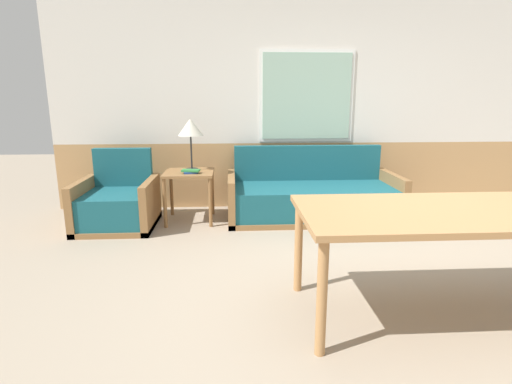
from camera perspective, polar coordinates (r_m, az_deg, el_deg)
The scene contains 8 objects.
ground_plane at distance 3.28m, azimuth 21.39°, elevation -13.66°, with size 16.00×16.00×0.00m, color gray.
wall_back at distance 5.42m, azimuth 10.76°, elevation 12.22°, with size 7.20×0.09×2.70m.
couch at distance 4.91m, azimuth 8.00°, elevation -0.82°, with size 2.04×0.89×0.84m.
armchair at distance 4.79m, azimuth -19.14°, elevation -1.75°, with size 0.83×0.84×0.85m.
side_table at distance 4.75m, azimuth -9.51°, elevation 1.75°, with size 0.57×0.57×0.60m.
table_lamp at distance 4.76m, azimuth -9.35°, elevation 8.96°, with size 0.30×0.30×0.61m.
book_stack at distance 4.62m, azimuth -9.31°, elevation 2.93°, with size 0.22×0.14×0.04m.
dining_table at distance 2.90m, azimuth 26.80°, elevation -3.42°, with size 2.05×0.91×0.74m.
Camera 1 is at (-1.32, -2.63, 1.44)m, focal length 28.00 mm.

